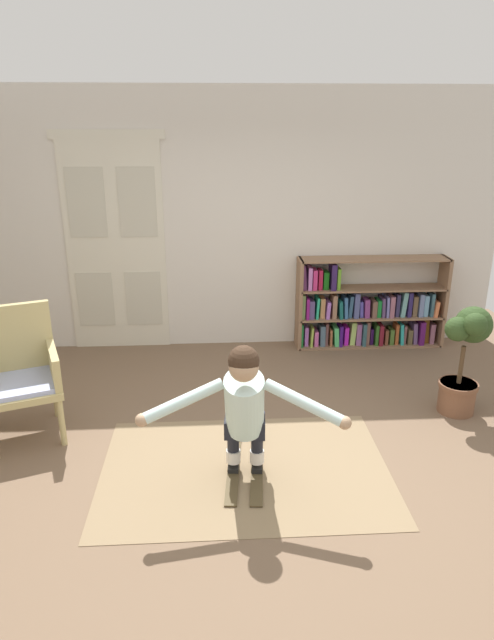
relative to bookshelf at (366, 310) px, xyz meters
name	(u,v)px	position (x,y,z in m)	size (l,w,h in m)	color
ground_plane	(256,466)	(-1.48, -2.39, -0.44)	(7.20, 7.20, 0.00)	brown
back_wall	(239,222)	(-1.48, 0.21, 1.01)	(6.00, 0.10, 2.90)	silver
double_door	(115,244)	(-2.88, 0.15, 0.79)	(1.22, 0.05, 2.45)	beige
rug	(245,469)	(-1.57, -2.44, -0.43)	(2.21, 1.51, 0.01)	#897152
bookshelf	(366,310)	(0.00, 0.00, 0.00)	(1.74, 0.30, 1.06)	#87654A
wicker_chair	(20,370)	(-3.41, -1.77, 0.15)	(0.77, 0.77, 1.10)	tan
potted_plant	(465,354)	(0.46, -1.63, 0.13)	(0.46, 0.44, 1.00)	brown
skis_pair	(245,465)	(-1.57, -2.41, -0.41)	(0.35, 0.95, 0.07)	brown
person_skier	(244,404)	(-1.58, -2.61, 0.23)	(1.41, 0.69, 1.08)	white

